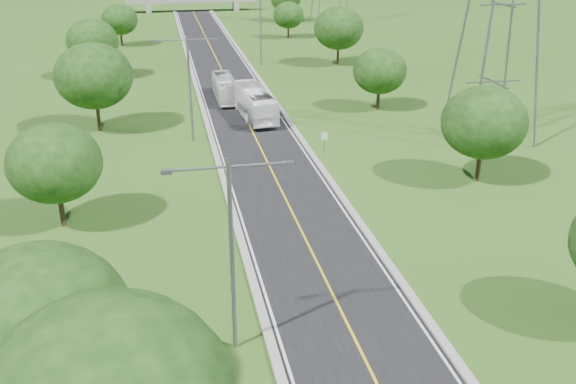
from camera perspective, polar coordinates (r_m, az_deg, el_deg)
name	(u,v)px	position (r m, az deg, el deg)	size (l,w,h in m)	color
ground	(236,98)	(77.41, -4.67, 8.31)	(260.00, 260.00, 0.00)	#2E4D15
road	(230,86)	(83.18, -5.19, 9.35)	(8.00, 150.00, 0.06)	black
curb_left	(196,87)	(82.83, -8.15, 9.21)	(0.50, 150.00, 0.22)	gray
curb_right	(263,84)	(83.71, -2.26, 9.57)	(0.50, 150.00, 0.22)	gray
speed_limit_sign	(324,140)	(57.08, 3.24, 4.63)	(0.55, 0.09, 2.40)	slate
overpass	(192,1)	(155.58, -8.50, 16.48)	(30.00, 3.00, 3.20)	gray
streetlight_near_left	(231,240)	(29.83, -5.06, -4.32)	(5.90, 0.25, 10.00)	slate
streetlight_mid_left	(189,80)	(60.99, -8.76, 9.84)	(5.90, 0.25, 10.00)	slate
streetlight_far_right	(261,24)	(94.53, -2.45, 14.73)	(5.90, 0.25, 10.00)	slate
tree_la	(39,322)	(27.12, -21.28, -10.68)	(7.14, 7.14, 8.30)	black
tree_lb	(55,163)	(45.55, -20.03, 2.43)	(6.30, 6.30, 7.33)	black
tree_lc	(94,76)	(66.20, -16.90, 9.84)	(7.56, 7.56, 8.79)	black
tree_ld	(92,41)	(89.98, -17.00, 12.71)	(6.72, 6.72, 7.82)	black
tree_le	(120,20)	(113.57, -14.74, 14.61)	(5.88, 5.88, 6.84)	black
tree_rb	(484,122)	(52.84, 17.02, 5.93)	(6.72, 6.72, 7.82)	black
tree_rc	(380,71)	(72.11, 8.15, 10.60)	(5.88, 5.88, 6.84)	black
tree_rd	(339,28)	(95.04, 4.53, 14.31)	(7.14, 7.14, 8.30)	black
tree_re	(288,15)	(117.74, 0.04, 15.45)	(5.46, 5.46, 6.35)	black
bus_outbound	(254,102)	(69.20, -3.07, 7.99)	(2.68, 11.47, 3.19)	white
bus_inbound	(225,88)	(76.65, -5.61, 9.19)	(2.23, 9.53, 2.65)	white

